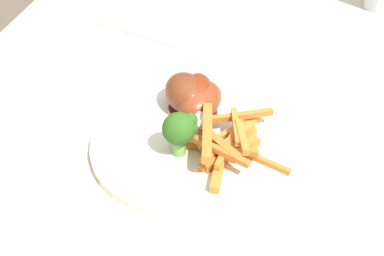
{
  "coord_description": "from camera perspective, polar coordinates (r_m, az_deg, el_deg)",
  "views": [
    {
      "loc": [
        0.55,
        0.08,
        1.15
      ],
      "look_at": [
        0.05,
        -0.02,
        0.75
      ],
      "focal_mm": 46.19,
      "sensor_mm": 36.0,
      "label": 1
    }
  ],
  "objects": [
    {
      "name": "carrot_fries_pile",
      "position": [
        0.63,
        3.86,
        -1.69
      ],
      "size": [
        0.15,
        0.15,
        0.04
      ],
      "color": "orange",
      "rests_on": "dinner_plate"
    },
    {
      "name": "dinner_plate",
      "position": [
        0.67,
        0.0,
        -1.76
      ],
      "size": [
        0.27,
        0.27,
        0.01
      ],
      "primitive_type": "cylinder",
      "color": "white",
      "rests_on": "dining_table"
    },
    {
      "name": "chicken_drumstick_far",
      "position": [
        0.7,
        0.71,
        3.8
      ],
      "size": [
        0.13,
        0.06,
        0.05
      ],
      "color": "#5C1A0A",
      "rests_on": "dinner_plate"
    },
    {
      "name": "dining_table",
      "position": [
        0.76,
        1.88,
        -5.34
      ],
      "size": [
        1.23,
        0.87,
        0.72
      ],
      "color": "beige",
      "rests_on": "ground_plane"
    },
    {
      "name": "napkin",
      "position": [
        1.04,
        6.92,
        13.28
      ],
      "size": [
        0.2,
        0.18,
        0.0
      ],
      "primitive_type": "cube",
      "rotation": [
        0.0,
        0.0,
        2.9
      ],
      "color": "white",
      "rests_on": "dining_table"
    },
    {
      "name": "broccoli_floret_front",
      "position": [
        0.62,
        -1.3,
        -0.13
      ],
      "size": [
        0.04,
        0.04,
        0.06
      ],
      "color": "#79B64F",
      "rests_on": "dinner_plate"
    },
    {
      "name": "chicken_drumstick_near",
      "position": [
        0.69,
        0.78,
        3.0
      ],
      "size": [
        0.13,
        0.08,
        0.04
      ],
      "color": "#5F2212",
      "rests_on": "dinner_plate"
    },
    {
      "name": "chicken_drumstick_extra",
      "position": [
        0.7,
        -0.57,
        3.88
      ],
      "size": [
        0.13,
        0.1,
        0.05
      ],
      "color": "#521F10",
      "rests_on": "dinner_plate"
    },
    {
      "name": "fork",
      "position": [
        0.95,
        -6.68,
        10.86
      ],
      "size": [
        0.08,
        0.18,
        0.0
      ],
      "primitive_type": "cube",
      "rotation": [
        0.0,
        0.0,
        1.21
      ],
      "color": "silver",
      "rests_on": "dining_table"
    }
  ]
}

